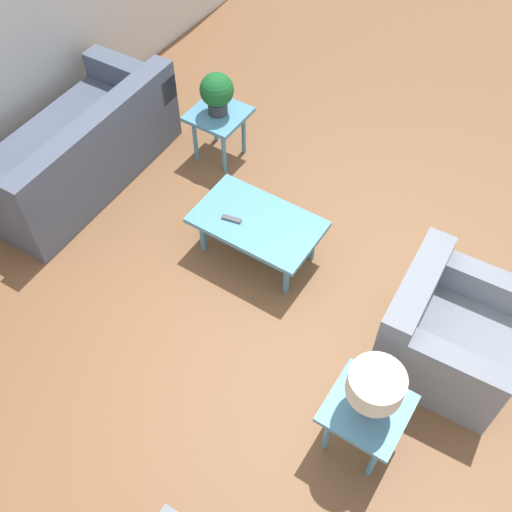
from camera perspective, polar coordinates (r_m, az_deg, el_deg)
name	(u,v)px	position (r m, az deg, el deg)	size (l,w,h in m)	color
ground_plane	(296,296)	(4.70, 3.86, -3.85)	(14.00, 14.00, 0.00)	brown
sofa	(78,151)	(5.58, -16.63, 9.59)	(0.98, 1.94, 0.81)	#4C566B
armchair	(445,332)	(4.36, 17.59, -6.91)	(0.89, 0.93, 0.75)	slate
coffee_table	(257,224)	(4.67, 0.12, 3.03)	(0.99, 0.60, 0.40)	teal
side_table_plant	(219,120)	(5.51, -3.58, 12.79)	(0.48, 0.48, 0.50)	teal
side_table_lamp	(366,413)	(3.82, 10.43, -14.50)	(0.48, 0.48, 0.50)	teal
potted_plant	(217,92)	(5.33, -3.75, 15.33)	(0.30, 0.30, 0.39)	#333338
table_lamp	(375,386)	(3.50, 11.29, -12.09)	(0.33, 0.33, 0.39)	red
remote_control	(232,219)	(4.64, -2.33, 3.55)	(0.16, 0.07, 0.02)	#4C4C51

